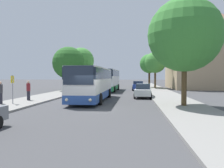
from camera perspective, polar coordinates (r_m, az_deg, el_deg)
ground_plane at (r=17.00m, az=-5.02°, el=-6.21°), size 300.00×300.00×0.00m
sidewalk_left at (r=19.55m, az=-25.69°, el=-5.10°), size 4.00×120.00×0.15m
sidewalk_right at (r=17.11m, az=18.80°, el=-6.00°), size 4.00×120.00×0.15m
building_right_background at (r=48.48m, az=25.11°, el=8.03°), size 17.09×14.30×15.37m
bus_front at (r=21.92m, az=-5.12°, el=0.21°), size 2.92×11.15×3.26m
bus_middle at (r=36.35m, az=-0.80°, el=1.14°), size 2.91×11.57×3.53m
parked_car_right_near at (r=25.21m, az=8.11°, el=-1.70°), size 2.14×4.65×1.58m
parked_car_right_far at (r=38.22m, az=6.80°, el=-0.41°), size 2.09×4.64×1.61m
bus_stop_sign at (r=19.93m, az=-24.55°, el=-0.47°), size 0.08×0.45×2.38m
pedestrian_waiting_near at (r=22.33m, az=-20.99°, el=-1.56°), size 0.36×0.36×1.85m
pedestrian_waiting_far at (r=20.44m, az=-27.12°, el=-1.97°), size 0.36×0.36×1.85m
tree_left_near at (r=36.35m, az=-11.27°, el=5.43°), size 5.21×5.21×7.10m
tree_left_far at (r=40.13m, az=-8.09°, el=6.02°), size 4.69×4.69×7.47m
tree_right_near at (r=18.22m, az=18.44°, el=11.99°), size 5.70×5.70×8.33m
tree_right_mid at (r=43.34m, az=11.23°, el=5.52°), size 4.10×4.10×7.05m
tree_right_far at (r=46.98m, az=9.73°, el=5.24°), size 4.03×4.03×7.01m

